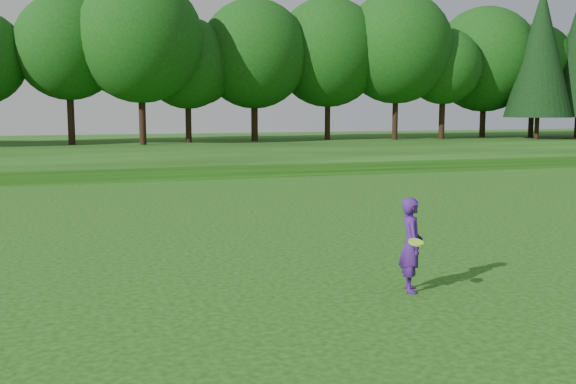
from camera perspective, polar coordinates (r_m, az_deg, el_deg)
name	(u,v)px	position (r m, az deg, el deg)	size (l,w,h in m)	color
ground	(291,314)	(10.26, 0.29, -10.76)	(140.00, 140.00, 0.00)	#193E0C
berm	(133,152)	(43.47, -13.60, 3.49)	(130.00, 30.00, 0.60)	#193E0C
walking_path	(156,179)	(29.60, -11.66, 1.18)	(130.00, 1.60, 0.04)	gray
treeline	(125,37)	(47.61, -14.25, 13.21)	(104.00, 7.00, 15.00)	#0F410F
woman	(411,245)	(11.46, 10.90, -4.62)	(0.59, 0.97, 1.67)	#441B7A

